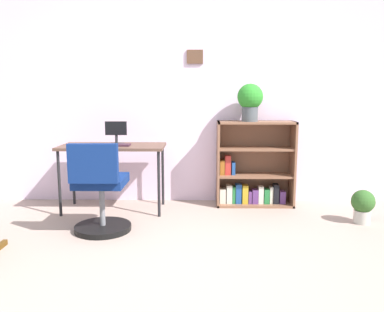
{
  "coord_description": "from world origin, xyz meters",
  "views": [
    {
      "loc": [
        0.28,
        -2.42,
        1.25
      ],
      "look_at": [
        0.22,
        1.43,
        0.64
      ],
      "focal_mm": 36.58,
      "sensor_mm": 36.0,
      "label": 1
    }
  ],
  "objects_px": {
    "desk": "(113,151)",
    "keyboard": "(113,145)",
    "potted_plant_floor": "(363,205)",
    "bookshelf_low": "(253,169)",
    "office_chair": "(100,194)",
    "monitor": "(116,134)",
    "potted_plant_on_shelf": "(250,100)"
  },
  "relations": [
    {
      "from": "desk",
      "to": "keyboard",
      "type": "relative_size",
      "value": 3.13
    },
    {
      "from": "potted_plant_floor",
      "to": "bookshelf_low",
      "type": "bearing_deg",
      "value": 146.08
    },
    {
      "from": "office_chair",
      "to": "potted_plant_floor",
      "type": "height_order",
      "value": "office_chair"
    },
    {
      "from": "keyboard",
      "to": "potted_plant_floor",
      "type": "xyz_separation_m",
      "value": [
        2.5,
        -0.34,
        -0.54
      ]
    },
    {
      "from": "bookshelf_low",
      "to": "monitor",
      "type": "bearing_deg",
      "value": -171.66
    },
    {
      "from": "potted_plant_on_shelf",
      "to": "potted_plant_floor",
      "type": "height_order",
      "value": "potted_plant_on_shelf"
    },
    {
      "from": "monitor",
      "to": "potted_plant_floor",
      "type": "xyz_separation_m",
      "value": [
        2.49,
        -0.44,
        -0.64
      ]
    },
    {
      "from": "keyboard",
      "to": "potted_plant_floor",
      "type": "distance_m",
      "value": 2.58
    },
    {
      "from": "potted_plant_on_shelf",
      "to": "potted_plant_floor",
      "type": "xyz_separation_m",
      "value": [
        1.04,
        -0.61,
        -1.0
      ]
    },
    {
      "from": "desk",
      "to": "monitor",
      "type": "xyz_separation_m",
      "value": [
        0.03,
        0.04,
        0.17
      ]
    },
    {
      "from": "office_chair",
      "to": "desk",
      "type": "bearing_deg",
      "value": 92.47
    },
    {
      "from": "bookshelf_low",
      "to": "potted_plant_on_shelf",
      "type": "bearing_deg",
      "value": -136.21
    },
    {
      "from": "desk",
      "to": "bookshelf_low",
      "type": "relative_size",
      "value": 1.16
    },
    {
      "from": "monitor",
      "to": "office_chair",
      "type": "bearing_deg",
      "value": -90.24
    },
    {
      "from": "office_chair",
      "to": "potted_plant_on_shelf",
      "type": "xyz_separation_m",
      "value": [
        1.45,
        0.92,
        0.82
      ]
    },
    {
      "from": "potted_plant_on_shelf",
      "to": "office_chair",
      "type": "bearing_deg",
      "value": -147.69
    },
    {
      "from": "office_chair",
      "to": "bookshelf_low",
      "type": "xyz_separation_m",
      "value": [
        1.5,
        0.97,
        0.05
      ]
    },
    {
      "from": "monitor",
      "to": "bookshelf_low",
      "type": "bearing_deg",
      "value": 8.34
    },
    {
      "from": "potted_plant_on_shelf",
      "to": "monitor",
      "type": "bearing_deg",
      "value": -173.46
    },
    {
      "from": "monitor",
      "to": "potted_plant_on_shelf",
      "type": "relative_size",
      "value": 0.61
    },
    {
      "from": "monitor",
      "to": "potted_plant_floor",
      "type": "bearing_deg",
      "value": -10.08
    },
    {
      "from": "keyboard",
      "to": "potted_plant_floor",
      "type": "bearing_deg",
      "value": -7.75
    },
    {
      "from": "desk",
      "to": "bookshelf_low",
      "type": "xyz_separation_m",
      "value": [
        1.54,
        0.26,
        -0.25
      ]
    },
    {
      "from": "desk",
      "to": "potted_plant_floor",
      "type": "bearing_deg",
      "value": -9.05
    },
    {
      "from": "bookshelf_low",
      "to": "potted_plant_floor",
      "type": "xyz_separation_m",
      "value": [
        0.98,
        -0.66,
        -0.22
      ]
    },
    {
      "from": "desk",
      "to": "bookshelf_low",
      "type": "bearing_deg",
      "value": 9.63
    },
    {
      "from": "keyboard",
      "to": "desk",
      "type": "bearing_deg",
      "value": 108.9
    },
    {
      "from": "potted_plant_floor",
      "to": "desk",
      "type": "bearing_deg",
      "value": 170.95
    },
    {
      "from": "desk",
      "to": "potted_plant_on_shelf",
      "type": "bearing_deg",
      "value": 7.93
    },
    {
      "from": "monitor",
      "to": "potted_plant_on_shelf",
      "type": "bearing_deg",
      "value": 6.54
    },
    {
      "from": "keyboard",
      "to": "monitor",
      "type": "bearing_deg",
      "value": 82.91
    },
    {
      "from": "keyboard",
      "to": "potted_plant_on_shelf",
      "type": "height_order",
      "value": "potted_plant_on_shelf"
    }
  ]
}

